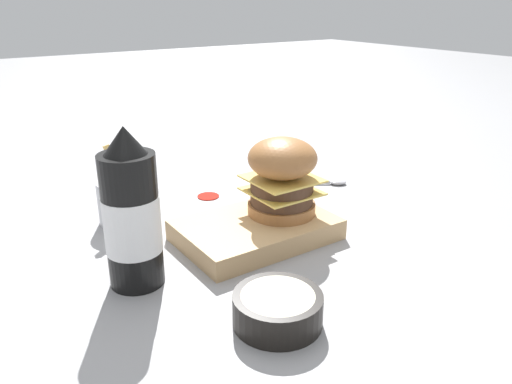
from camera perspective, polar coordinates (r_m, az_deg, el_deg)
ground_plane at (r=0.88m, az=-4.77°, el=-4.00°), size 6.00×6.00×0.00m
serving_board at (r=0.83m, az=0.00°, el=-4.32°), size 0.25×0.17×0.03m
burger at (r=0.83m, az=3.00°, el=1.86°), size 0.11×0.11×0.13m
ketchup_bottle at (r=0.69m, az=-14.01°, el=-2.73°), size 0.08×0.08×0.23m
fries_basket at (r=0.91m, az=-14.70°, el=-0.75°), size 0.10×0.10×0.14m
side_bowl at (r=0.63m, az=2.48°, el=-13.11°), size 0.11×0.11×0.04m
spoon at (r=1.08m, az=7.24°, el=1.11°), size 0.17×0.11×0.01m
ketchup_puddle at (r=1.01m, az=-5.48°, el=-0.44°), size 0.04×0.04×0.00m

